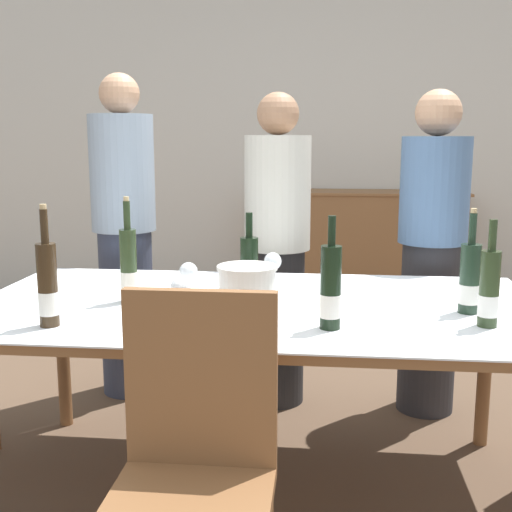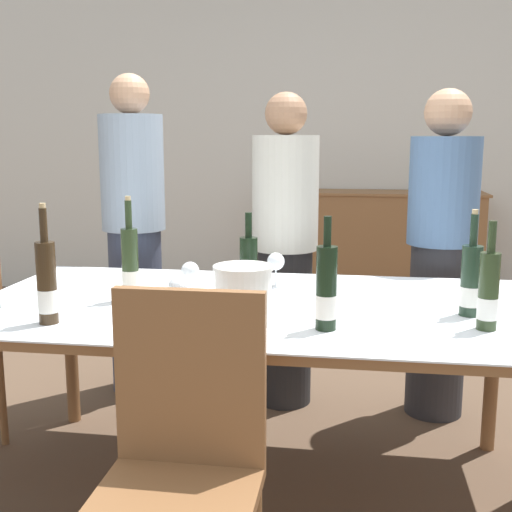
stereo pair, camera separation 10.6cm
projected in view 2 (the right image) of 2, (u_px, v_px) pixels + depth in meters
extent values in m
plane|color=brown|center=(256.00, 486.00, 2.54)|extent=(12.00, 12.00, 0.00)
cube|color=silver|center=(313.00, 133.00, 5.35)|extent=(8.00, 0.10, 2.80)
cube|color=brown|center=(377.00, 252.00, 5.15)|extent=(1.58, 0.44, 0.92)
cube|color=brown|center=(380.00, 193.00, 5.07)|extent=(1.63, 0.46, 0.02)
cylinder|color=brown|center=(71.00, 351.00, 3.07)|extent=(0.06, 0.06, 0.71)
cylinder|color=brown|center=(492.00, 373.00, 2.78)|extent=(0.06, 0.06, 0.71)
cube|color=brown|center=(256.00, 309.00, 2.41)|extent=(2.10, 1.09, 0.04)
cube|color=white|center=(256.00, 304.00, 2.40)|extent=(2.13, 1.12, 0.01)
cylinder|color=white|center=(243.00, 295.00, 2.12)|extent=(0.19, 0.19, 0.20)
cylinder|color=white|center=(243.00, 267.00, 2.10)|extent=(0.20, 0.20, 0.01)
cylinder|color=#28381E|center=(488.00, 291.00, 2.05)|extent=(0.06, 0.06, 0.25)
cylinder|color=white|center=(487.00, 308.00, 2.06)|extent=(0.07, 0.07, 0.07)
cylinder|color=#28381E|center=(492.00, 237.00, 2.02)|extent=(0.03, 0.03, 0.10)
cylinder|color=black|center=(326.00, 288.00, 2.05)|extent=(0.07, 0.07, 0.27)
cylinder|color=white|center=(326.00, 306.00, 2.06)|extent=(0.07, 0.07, 0.08)
cylinder|color=black|center=(327.00, 231.00, 2.02)|extent=(0.02, 0.02, 0.10)
cylinder|color=#1E3323|center=(471.00, 281.00, 2.22)|extent=(0.07, 0.07, 0.25)
cylinder|color=white|center=(470.00, 296.00, 2.23)|extent=(0.07, 0.07, 0.07)
cylinder|color=#1E3323|center=(474.00, 230.00, 2.19)|extent=(0.03, 0.03, 0.11)
cylinder|color=tan|center=(475.00, 212.00, 2.17)|extent=(0.02, 0.02, 0.02)
cylinder|color=#28381E|center=(130.00, 265.00, 2.42)|extent=(0.06, 0.06, 0.28)
cylinder|color=silver|center=(131.00, 280.00, 2.44)|extent=(0.06, 0.06, 0.08)
cylinder|color=#28381E|center=(128.00, 215.00, 2.39)|extent=(0.03, 0.03, 0.11)
cylinder|color=tan|center=(128.00, 198.00, 2.38)|extent=(0.02, 0.02, 0.02)
cylinder|color=#332314|center=(47.00, 283.00, 2.12)|extent=(0.06, 0.06, 0.28)
cylinder|color=white|center=(48.00, 301.00, 2.13)|extent=(0.07, 0.07, 0.08)
cylinder|color=#332314|center=(43.00, 225.00, 2.08)|extent=(0.03, 0.03, 0.11)
cylinder|color=tan|center=(42.00, 206.00, 2.07)|extent=(0.02, 0.02, 0.02)
cylinder|color=black|center=(249.00, 272.00, 2.33)|extent=(0.07, 0.07, 0.26)
cylinder|color=white|center=(249.00, 287.00, 2.34)|extent=(0.07, 0.07, 0.07)
cylinder|color=black|center=(249.00, 225.00, 2.30)|extent=(0.02, 0.02, 0.09)
cylinder|color=white|center=(276.00, 286.00, 2.68)|extent=(0.07, 0.07, 0.00)
cylinder|color=white|center=(276.00, 276.00, 2.67)|extent=(0.01, 0.01, 0.08)
sphere|color=white|center=(276.00, 261.00, 2.66)|extent=(0.07, 0.07, 0.07)
cylinder|color=white|center=(179.00, 317.00, 2.21)|extent=(0.06, 0.06, 0.00)
cylinder|color=white|center=(179.00, 305.00, 2.20)|extent=(0.01, 0.01, 0.08)
sphere|color=white|center=(178.00, 287.00, 2.19)|extent=(0.07, 0.07, 0.07)
cylinder|color=white|center=(191.00, 295.00, 2.52)|extent=(0.07, 0.07, 0.00)
cylinder|color=white|center=(190.00, 286.00, 2.52)|extent=(0.01, 0.01, 0.07)
sphere|color=white|center=(190.00, 271.00, 2.51)|extent=(0.07, 0.07, 0.07)
cube|color=brown|center=(173.00, 504.00, 1.62)|extent=(0.42, 0.42, 0.04)
cube|color=brown|center=(190.00, 377.00, 1.76)|extent=(0.42, 0.04, 0.50)
cylinder|color=brown|center=(2.00, 397.00, 2.85)|extent=(0.03, 0.03, 0.45)
cylinder|color=#383F56|center=(137.00, 310.00, 3.46)|extent=(0.28, 0.28, 0.88)
cylinder|color=#8C9EB2|center=(132.00, 173.00, 3.33)|extent=(0.33, 0.33, 0.59)
sphere|color=tan|center=(130.00, 94.00, 3.26)|extent=(0.20, 0.20, 0.20)
cylinder|color=#262628|center=(284.00, 326.00, 3.30)|extent=(0.28, 0.28, 0.81)
cylinder|color=beige|center=(285.00, 193.00, 3.18)|extent=(0.33, 0.33, 0.56)
sphere|color=#A37556|center=(286.00, 114.00, 3.11)|extent=(0.21, 0.21, 0.21)
cylinder|color=#2D2D33|center=(437.00, 330.00, 3.16)|extent=(0.28, 0.28, 0.86)
cylinder|color=#4C6B93|center=(444.00, 191.00, 3.03)|extent=(0.33, 0.33, 0.51)
sphere|color=tan|center=(448.00, 112.00, 2.97)|extent=(0.22, 0.22, 0.22)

